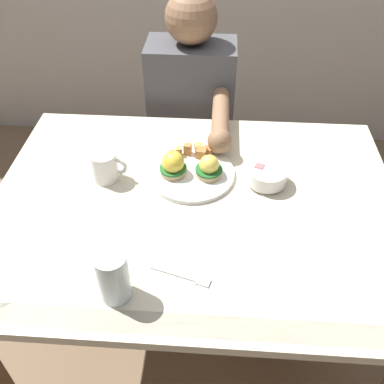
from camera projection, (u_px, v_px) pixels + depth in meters
The scene contains 8 objects.
ground_plane at pixel (194, 334), 1.74m from camera, with size 6.00×6.00×0.00m, color #7F664C.
dining_table at pixel (194, 227), 1.32m from camera, with size 1.20×0.90×0.74m.
eggs_benedict_plate at pixel (190, 169), 1.33m from camera, with size 0.27×0.27×0.09m.
fruit_bowl at pixel (266, 176), 1.29m from camera, with size 0.12×0.12×0.06m.
coffee_mug at pixel (105, 166), 1.30m from camera, with size 0.11×0.08×0.09m.
fork at pixel (184, 276), 1.05m from camera, with size 0.15×0.06×0.00m.
water_glass_near at pixel (113, 278), 0.97m from camera, with size 0.08×0.08×0.14m.
diner_person at pixel (192, 118), 1.76m from camera, with size 0.34×0.54×1.14m.
Camera 1 is at (0.05, -0.91, 1.60)m, focal length 40.07 mm.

